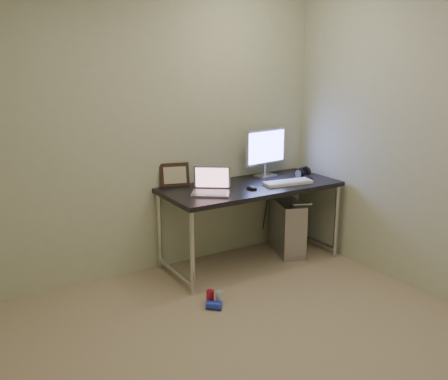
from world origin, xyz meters
TOP-DOWN VIEW (x-y plane):
  - floor at (0.00, 0.00)m, footprint 3.50×3.50m
  - wall_back at (0.00, 1.75)m, footprint 3.50×0.02m
  - desk at (0.88, 1.39)m, footprint 1.63×0.71m
  - tower_computer at (1.34, 1.42)m, footprint 0.37×0.55m
  - cable_a at (1.29, 1.70)m, footprint 0.01×0.16m
  - cable_b at (1.38, 1.68)m, footprint 0.02×0.11m
  - can_red at (0.15, 0.87)m, footprint 0.08×0.08m
  - can_white at (0.20, 0.81)m, footprint 0.07×0.07m
  - can_blue at (0.13, 0.78)m, footprint 0.13×0.13m
  - laptop at (0.44, 1.34)m, footprint 0.41×0.39m
  - monitor at (1.20, 1.61)m, footprint 0.49×0.17m
  - keyboard at (1.19, 1.25)m, footprint 0.47×0.20m
  - mouse_right at (1.48, 1.29)m, footprint 0.10×0.14m
  - mouse_left at (0.80, 1.26)m, footprint 0.10×0.12m
  - headphones at (1.55, 1.46)m, footprint 0.17×0.10m
  - picture_frame at (0.27, 1.71)m, footprint 0.28×0.15m
  - webcam at (0.51, 1.64)m, footprint 0.04×0.03m

SIDE VIEW (x-z plane):
  - floor at x=0.00m, z-range 0.00..0.00m
  - can_blue at x=0.13m, z-range 0.00..0.07m
  - can_red at x=0.15m, z-range 0.00..0.11m
  - can_white at x=0.20m, z-range 0.00..0.12m
  - tower_computer at x=1.34m, z-range -0.02..0.54m
  - cable_b at x=1.38m, z-range 0.02..0.74m
  - cable_a at x=1.29m, z-range 0.06..0.74m
  - desk at x=0.88m, z-range 0.30..1.05m
  - keyboard at x=1.19m, z-range 0.75..0.78m
  - mouse_left at x=0.80m, z-range 0.75..0.79m
  - mouse_right at x=1.48m, z-range 0.75..0.79m
  - headphones at x=1.55m, z-range 0.73..0.83m
  - laptop at x=0.44m, z-range 0.69..0.91m
  - webcam at x=0.51m, z-range 0.78..0.90m
  - picture_frame at x=0.27m, z-range 0.75..0.96m
  - monitor at x=1.20m, z-range 0.79..1.25m
  - wall_back at x=0.00m, z-range 0.00..2.50m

